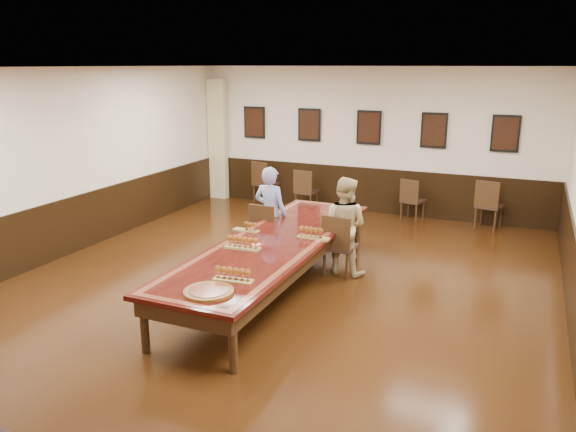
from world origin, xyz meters
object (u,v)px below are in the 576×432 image
at_px(carved_platter, 209,292).
at_px(conference_table, 274,250).
at_px(spare_chair_a, 266,182).
at_px(spare_chair_c, 413,199).
at_px(chair_woman, 341,245).
at_px(spare_chair_d, 489,204).
at_px(person_man, 270,213).
at_px(spare_chair_b, 306,190).
at_px(chair_man, 268,231).
at_px(person_woman, 344,226).

bearing_deg(carved_platter, conference_table, 93.84).
distance_m(spare_chair_a, spare_chair_c, 3.52).
xyz_separation_m(chair_woman, spare_chair_d, (1.94, 3.67, 0.01)).
xyz_separation_m(spare_chair_d, person_man, (-3.31, -3.35, 0.29)).
height_order(spare_chair_a, spare_chair_b, spare_chair_a).
xyz_separation_m(chair_man, spare_chair_d, (3.31, 3.45, 0.01)).
height_order(chair_man, spare_chair_c, chair_man).
bearing_deg(spare_chair_d, chair_man, 59.27).
relative_size(spare_chair_b, carved_platter, 1.41).
height_order(chair_man, chair_woman, chair_woman).
xyz_separation_m(person_woman, carved_platter, (-0.58, -3.11, -0.01)).
distance_m(spare_chair_c, spare_chair_d, 1.55).
bearing_deg(spare_chair_a, person_man, 131.45).
distance_m(spare_chair_d, person_man, 4.71).
bearing_deg(conference_table, spare_chair_b, 105.88).
relative_size(chair_woman, spare_chair_a, 0.97).
bearing_deg(spare_chair_a, spare_chair_c, -166.74).
bearing_deg(person_man, spare_chair_b, -76.58).
bearing_deg(carved_platter, spare_chair_b, 102.20).
bearing_deg(spare_chair_d, spare_chair_b, 14.98).
height_order(spare_chair_a, spare_chair_c, spare_chair_a).
bearing_deg(conference_table, spare_chair_d, 60.17).
height_order(spare_chair_a, spare_chair_d, spare_chair_a).
bearing_deg(person_man, carved_platter, 106.11).
distance_m(spare_chair_a, spare_chair_d, 5.07).
relative_size(spare_chair_b, person_man, 0.60).
bearing_deg(carved_platter, spare_chair_d, 69.39).
xyz_separation_m(spare_chair_d, person_woman, (-1.93, -3.56, 0.27)).
bearing_deg(conference_table, chair_woman, 53.10).
distance_m(chair_woman, person_woman, 0.30).
height_order(spare_chair_b, spare_chair_c, spare_chair_b).
distance_m(chair_man, person_man, 0.32).
distance_m(spare_chair_d, person_woman, 4.06).
relative_size(spare_chair_c, carved_platter, 1.33).
relative_size(spare_chair_a, carved_platter, 1.51).
height_order(chair_woman, person_man, person_man).
relative_size(spare_chair_c, person_man, 0.57).
distance_m(chair_woman, spare_chair_c, 3.73).
bearing_deg(chair_woman, spare_chair_b, -55.87).
bearing_deg(chair_man, carved_platter, 106.62).
bearing_deg(spare_chair_a, chair_woman, 144.10).
bearing_deg(chair_man, spare_chair_c, -114.23).
bearing_deg(spare_chair_d, conference_table, 73.24).
bearing_deg(spare_chair_a, spare_chair_b, -177.80).
bearing_deg(spare_chair_a, carved_platter, 125.18).
relative_size(spare_chair_c, person_woman, 0.58).
xyz_separation_m(spare_chair_b, spare_chair_d, (3.92, 0.13, 0.03)).
bearing_deg(person_woman, spare_chair_b, -55.01).
bearing_deg(spare_chair_b, spare_chair_a, -10.42).
height_order(chair_woman, person_woman, person_woman).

